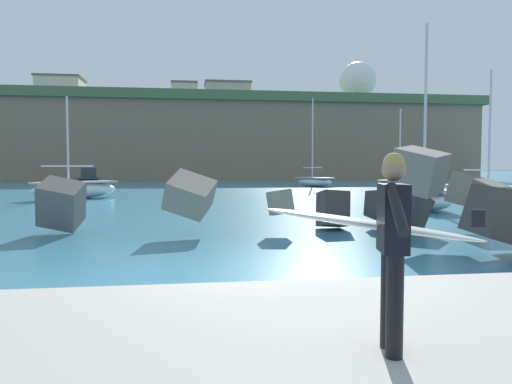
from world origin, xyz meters
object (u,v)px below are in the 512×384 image
(boat_mid_right, at_px, (88,179))
(radar_dome, at_px, (358,86))
(station_building_central, at_px, (227,99))
(station_building_east, at_px, (61,95))
(boat_mid_left, at_px, (315,181))
(station_building_west, at_px, (185,97))
(boat_near_left, at_px, (482,191))
(boat_near_right, at_px, (75,189))
(boat_near_centre, at_px, (420,196))
(mooring_buoy_middle, at_px, (390,185))
(boat_mid_centre, at_px, (403,184))
(surfer_with_board, at_px, (386,235))

(boat_mid_right, bearing_deg, radar_dome, 40.82)
(boat_mid_right, height_order, radar_dome, radar_dome)
(station_building_central, height_order, station_building_east, station_building_east)
(boat_mid_left, distance_m, boat_mid_right, 22.60)
(boat_mid_right, distance_m, station_building_west, 37.97)
(boat_near_left, relative_size, boat_mid_right, 1.43)
(station_building_central, bearing_deg, boat_near_right, -102.83)
(boat_mid_left, relative_size, boat_mid_right, 1.57)
(boat_near_centre, height_order, station_building_east, station_building_east)
(boat_near_centre, height_order, mooring_buoy_middle, boat_near_centre)
(boat_mid_centre, relative_size, station_building_central, 0.79)
(station_building_central, distance_m, station_building_east, 29.19)
(boat_near_left, distance_m, station_building_east, 74.85)
(mooring_buoy_middle, xyz_separation_m, station_building_east, (-39.33, 49.00, 14.15))
(boat_near_right, xyz_separation_m, boat_mid_left, (17.97, 14.15, -0.03))
(boat_near_left, xyz_separation_m, boat_near_right, (-23.56, 2.77, 0.11))
(station_building_west, distance_m, station_building_central, 8.72)
(surfer_with_board, xyz_separation_m, boat_near_right, (-8.32, 24.52, -0.72))
(boat_near_centre, height_order, boat_near_right, boat_near_centre)
(surfer_with_board, height_order, boat_mid_left, boat_mid_left)
(boat_near_centre, height_order, boat_mid_centre, boat_near_centre)
(boat_mid_left, bearing_deg, boat_near_centre, -93.11)
(boat_near_right, distance_m, station_building_central, 62.38)
(surfer_with_board, bearing_deg, boat_mid_centre, 64.63)
(boat_near_centre, bearing_deg, station_building_west, 99.72)
(boat_mid_centre, bearing_deg, boat_mid_left, 135.23)
(station_building_east, bearing_deg, station_building_central, -0.18)
(boat_near_left, height_order, radar_dome, radar_dome)
(station_building_west, height_order, station_building_east, station_building_east)
(station_building_central, bearing_deg, station_building_west, -152.96)
(boat_mid_centre, distance_m, mooring_buoy_middle, 2.17)
(boat_mid_centre, xyz_separation_m, radar_dome, (13.34, 47.95, 16.09))
(mooring_buoy_middle, relative_size, station_building_east, 0.06)
(mooring_buoy_middle, distance_m, station_building_east, 64.40)
(surfer_with_board, distance_m, boat_near_centre, 17.98)
(boat_near_centre, xyz_separation_m, boat_near_right, (-16.73, 8.64, 0.01))
(surfer_with_board, xyz_separation_m, radar_dome, (28.90, 80.76, 15.26))
(surfer_with_board, distance_m, radar_dome, 87.12)
(boat_mid_left, distance_m, station_building_east, 58.09)
(boat_near_right, distance_m, boat_mid_centre, 25.27)
(boat_mid_left, xyz_separation_m, boat_mid_right, (-21.52, 6.89, 0.02))
(boat_near_left, relative_size, mooring_buoy_middle, 16.79)
(boat_mid_centre, bearing_deg, station_building_west, 111.03)
(surfer_with_board, xyz_separation_m, station_building_west, (-2.55, 79.91, 12.51))
(boat_near_centre, bearing_deg, boat_near_right, 152.68)
(boat_near_left, xyz_separation_m, radar_dome, (13.65, 59.02, 16.09))
(station_building_east, bearing_deg, boat_near_left, -57.76)
(boat_near_centre, xyz_separation_m, boat_mid_left, (1.24, 22.79, -0.02))
(station_building_west, bearing_deg, boat_mid_right, -105.16)
(station_building_central, bearing_deg, boat_near_left, -80.82)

